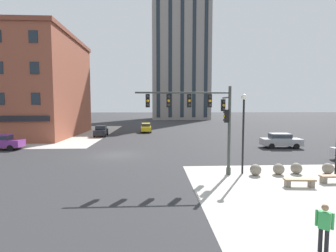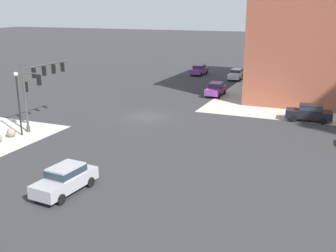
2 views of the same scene
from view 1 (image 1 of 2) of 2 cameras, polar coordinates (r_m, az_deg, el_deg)
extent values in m
plane|color=#2D2D30|center=(25.64, -11.44, -6.40)|extent=(320.00, 320.00, 0.00)
cube|color=#B7B2A8|center=(51.03, -30.71, -1.51)|extent=(32.00, 32.00, 0.02)
cylinder|color=#383D38|center=(18.67, 13.39, -9.78)|extent=(0.32, 0.32, 0.50)
cylinder|color=#383D38|center=(18.18, 13.55, -1.08)|extent=(0.20, 0.20, 6.18)
cylinder|color=#383D38|center=(17.47, 3.37, 7.47)|extent=(6.49, 0.12, 0.12)
cylinder|color=#383D38|center=(18.97, 12.91, 6.22)|extent=(0.11, 1.80, 0.11)
cube|color=black|center=(17.75, 9.29, 5.59)|extent=(0.28, 0.28, 0.90)
sphere|color=#282828|center=(17.60, 9.41, 6.51)|extent=(0.18, 0.18, 0.18)
sphere|color=orange|center=(17.59, 9.40, 5.60)|extent=(0.18, 0.18, 0.18)
sphere|color=#282828|center=(17.59, 9.39, 4.69)|extent=(0.18, 0.18, 0.18)
cube|color=black|center=(17.51, 4.75, 5.65)|extent=(0.28, 0.28, 0.90)
sphere|color=#282828|center=(17.36, 4.83, 6.59)|extent=(0.18, 0.18, 0.18)
sphere|color=orange|center=(17.35, 4.82, 5.66)|extent=(0.18, 0.18, 0.18)
sphere|color=#282828|center=(17.35, 4.81, 4.74)|extent=(0.18, 0.18, 0.18)
cube|color=black|center=(17.38, 0.11, 5.68)|extent=(0.28, 0.28, 0.90)
sphere|color=#282828|center=(17.22, 0.14, 6.62)|extent=(0.18, 0.18, 0.18)
sphere|color=orange|center=(17.22, 0.14, 5.69)|extent=(0.18, 0.18, 0.18)
sphere|color=#282828|center=(17.21, 0.14, 4.75)|extent=(0.18, 0.18, 0.18)
cube|color=black|center=(17.36, -4.57, 5.66)|extent=(0.28, 0.28, 0.90)
sphere|color=#282828|center=(17.21, -4.59, 6.61)|extent=(0.18, 0.18, 0.18)
sphere|color=orange|center=(17.20, -4.58, 5.67)|extent=(0.18, 0.18, 0.18)
sphere|color=#282828|center=(17.19, -4.58, 4.74)|extent=(0.18, 0.18, 0.18)
cube|color=black|center=(18.06, 13.01, 2.18)|extent=(0.28, 0.28, 0.90)
sphere|color=#282828|center=(18.00, 12.53, 3.08)|extent=(0.18, 0.18, 0.18)
sphere|color=orange|center=(18.01, 12.52, 2.19)|extent=(0.18, 0.18, 0.18)
sphere|color=#282828|center=(18.03, 12.50, 1.30)|extent=(0.18, 0.18, 0.18)
cube|color=black|center=(19.73, 12.25, 4.57)|extent=(0.28, 0.28, 0.90)
sphere|color=#282828|center=(19.58, 12.39, 5.39)|extent=(0.18, 0.18, 0.18)
sphere|color=orange|center=(19.58, 12.37, 4.57)|extent=(0.18, 0.18, 0.18)
sphere|color=#282828|center=(19.58, 12.36, 3.75)|extent=(0.18, 0.18, 0.18)
sphere|color=gray|center=(18.94, 19.04, -9.27)|extent=(0.78, 0.78, 0.78)
sphere|color=gray|center=(19.74, 23.55, -8.84)|extent=(0.78, 0.78, 0.78)
sphere|color=gray|center=(20.51, 26.84, -8.46)|extent=(0.78, 0.78, 0.78)
sphere|color=gray|center=(21.52, 32.23, -8.07)|extent=(0.78, 0.78, 0.78)
cube|color=#8E6B4C|center=(17.37, 27.39, -10.61)|extent=(1.83, 0.63, 0.10)
cube|color=gray|center=(17.15, 25.20, -11.58)|extent=(0.27, 0.43, 0.39)
cube|color=gray|center=(17.75, 29.44, -11.20)|extent=(0.27, 0.43, 0.39)
cube|color=#8E6B4C|center=(19.29, 33.26, -9.37)|extent=(1.80, 0.49, 0.10)
cube|color=gray|center=(18.95, 31.48, -10.29)|extent=(0.24, 0.41, 0.39)
cylinder|color=black|center=(10.52, 30.97, -21.02)|extent=(0.13, 0.13, 0.81)
cylinder|color=black|center=(10.50, 32.01, -21.12)|extent=(0.13, 0.13, 0.81)
cube|color=green|center=(10.23, 31.66, -17.55)|extent=(0.39, 0.38, 0.58)
cylinder|color=green|center=(10.25, 30.33, -17.28)|extent=(0.09, 0.09, 0.55)
cylinder|color=green|center=(10.20, 33.01, -17.50)|extent=(0.09, 0.09, 0.55)
sphere|color=#997051|center=(10.09, 31.76, -15.28)|extent=(0.22, 0.22, 0.22)
cylinder|color=black|center=(18.74, 16.48, -2.37)|extent=(0.14, 0.14, 5.27)
sphere|color=white|center=(18.62, 16.68, 6.26)|extent=(0.36, 0.36, 0.36)
cube|color=gold|center=(46.57, -4.96, -0.54)|extent=(1.93, 4.47, 0.76)
cube|color=gold|center=(46.36, -4.96, 0.28)|extent=(1.58, 2.17, 0.60)
cube|color=#232D38|center=(46.36, -4.96, 0.28)|extent=(1.62, 2.26, 0.40)
cylinder|color=black|center=(47.96, -5.96, -0.86)|extent=(0.25, 0.65, 0.64)
cylinder|color=black|center=(47.97, -3.96, -0.84)|extent=(0.25, 0.65, 0.64)
cylinder|color=black|center=(45.25, -6.00, -1.18)|extent=(0.25, 0.65, 0.64)
cylinder|color=black|center=(45.25, -3.89, -1.17)|extent=(0.25, 0.65, 0.64)
cube|color=#7A3389|center=(33.44, -33.30, -3.29)|extent=(4.44, 1.86, 0.76)
cube|color=#7A3389|center=(33.44, -33.58, -2.13)|extent=(2.14, 1.54, 0.60)
cube|color=#232D38|center=(33.44, -33.58, -2.13)|extent=(2.23, 1.58, 0.40)
cylinder|color=black|center=(33.59, -30.54, -3.80)|extent=(0.64, 0.23, 0.64)
cylinder|color=black|center=(32.12, -31.87, -4.21)|extent=(0.64, 0.23, 0.64)
cube|color=black|center=(41.69, -14.79, -1.28)|extent=(2.06, 4.51, 0.76)
cube|color=black|center=(41.77, -14.78, -0.33)|extent=(1.64, 2.21, 0.60)
cube|color=#232D38|center=(41.77, -14.78, -0.33)|extent=(1.68, 2.30, 0.40)
cylinder|color=black|center=(40.28, -13.86, -2.00)|extent=(0.26, 0.65, 0.64)
cylinder|color=black|center=(40.51, -16.21, -2.01)|extent=(0.26, 0.65, 0.64)
cylinder|color=black|center=(42.97, -13.43, -1.59)|extent=(0.26, 0.65, 0.64)
cylinder|color=black|center=(43.19, -15.63, -1.60)|extent=(0.26, 0.65, 0.64)
cube|color=#99999E|center=(31.99, 24.01, -3.26)|extent=(4.53, 2.11, 0.76)
cube|color=#99999E|center=(31.85, 23.80, -2.05)|extent=(2.23, 1.66, 0.60)
cube|color=#232D38|center=(31.85, 23.80, -2.05)|extent=(2.32, 1.70, 0.40)
cylinder|color=black|center=(33.33, 25.62, -3.67)|extent=(0.66, 0.27, 0.64)
cylinder|color=black|center=(31.83, 26.84, -4.08)|extent=(0.66, 0.27, 0.64)
cylinder|color=black|center=(32.33, 21.18, -3.77)|extent=(0.66, 0.27, 0.64)
cylinder|color=black|center=(30.77, 22.22, -4.21)|extent=(0.66, 0.27, 0.64)
cube|color=brown|center=(48.45, -32.43, 7.16)|extent=(21.74, 18.61, 15.24)
cube|color=brown|center=(49.54, -32.84, 16.33)|extent=(22.17, 18.98, 0.60)
cube|color=#1E2833|center=(38.11, -33.51, 5.14)|extent=(1.10, 0.08, 1.50)
cube|color=#1E2833|center=(36.11, -27.54, 5.45)|extent=(1.10, 0.08, 1.50)
cube|color=#1E2833|center=(36.40, -27.76, 11.45)|extent=(1.10, 0.08, 1.50)
cube|color=#1E2833|center=(37.08, -27.99, 17.30)|extent=(1.10, 0.08, 1.50)
cube|color=gray|center=(95.38, 2.70, 15.76)|extent=(19.92, 15.46, 46.70)
cube|color=#1E2833|center=(87.34, -2.22, 16.81)|extent=(1.20, 0.10, 44.83)
cube|color=#1E2833|center=(87.48, 0.51, 16.79)|extent=(1.20, 0.10, 44.83)
cube|color=#1E2833|center=(87.81, 3.22, 16.74)|extent=(1.20, 0.10, 44.83)
cube|color=#1E2833|center=(88.31, 5.90, 16.65)|extent=(1.20, 0.10, 44.83)
cube|color=#1E2833|center=(88.98, 8.54, 16.53)|extent=(1.20, 0.10, 44.83)
camera|label=2|loc=(54.65, 35.27, 10.11)|focal=43.92mm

